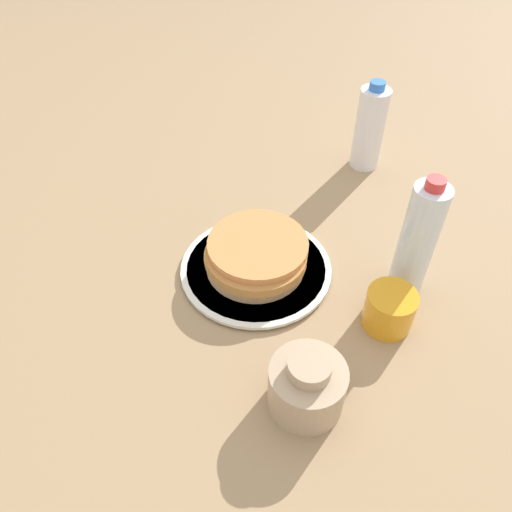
{
  "coord_description": "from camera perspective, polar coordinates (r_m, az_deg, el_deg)",
  "views": [
    {
      "loc": [
        -0.54,
        -0.26,
        0.68
      ],
      "look_at": [
        0.03,
        0.01,
        0.04
      ],
      "focal_mm": 35.0,
      "sensor_mm": 36.0,
      "label": 1
    }
  ],
  "objects": [
    {
      "name": "juice_glass",
      "position": [
        0.85,
        14.99,
        -5.93
      ],
      "size": [
        0.08,
        0.08,
        0.07
      ],
      "color": "orange",
      "rests_on": "ground_plane"
    },
    {
      "name": "water_bottle_mid",
      "position": [
        1.17,
        12.86,
        14.06
      ],
      "size": [
        0.07,
        0.07,
        0.2
      ],
      "color": "white",
      "rests_on": "ground_plane"
    },
    {
      "name": "plate",
      "position": [
        0.93,
        -0.0,
        -1.43
      ],
      "size": [
        0.28,
        0.28,
        0.01
      ],
      "color": "silver",
      "rests_on": "ground_plane"
    },
    {
      "name": "pancake_stack",
      "position": [
        0.9,
        -0.01,
        0.06
      ],
      "size": [
        0.19,
        0.19,
        0.06
      ],
      "color": "tan",
      "rests_on": "plate"
    },
    {
      "name": "water_bottle_near",
      "position": [
        0.88,
        18.04,
        1.9
      ],
      "size": [
        0.06,
        0.06,
        0.23
      ],
      "color": "silver",
      "rests_on": "ground_plane"
    },
    {
      "name": "cream_jug",
      "position": [
        0.74,
        5.84,
        -14.54
      ],
      "size": [
        0.11,
        0.11,
        0.1
      ],
      "color": "tan",
      "rests_on": "ground_plane"
    },
    {
      "name": "ground_plane",
      "position": [
        0.91,
        -0.12,
        -3.12
      ],
      "size": [
        4.0,
        4.0,
        0.0
      ],
      "primitive_type": "plane",
      "color": "#9E7F5B"
    }
  ]
}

